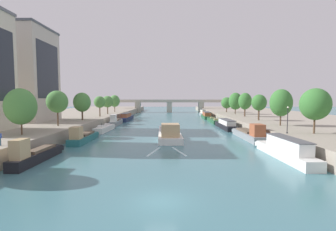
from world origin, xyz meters
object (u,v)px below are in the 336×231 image
Objects in this scene: moored_boat_left_near at (105,128)px; moored_boat_right_second at (203,113)px; moored_boat_right_near at (249,134)px; tree_left_by_lamp at (57,102)px; tree_left_distant at (82,102)px; moored_boat_right_far at (226,125)px; lamppost_right_bank at (288,119)px; moored_boat_left_lone at (36,154)px; moored_boat_left_end at (116,122)px; tree_right_second at (245,101)px; tree_left_midway at (21,107)px; moored_boat_right_gap_after at (285,150)px; tree_right_third at (235,101)px; moored_boat_left_gap_after at (127,117)px; barge_midriver at (169,132)px; tree_left_third at (115,101)px; tree_left_end_of_row at (100,102)px; moored_boat_right_end at (206,115)px; tree_right_past_mid at (281,103)px; tree_right_nearest at (259,103)px; tree_right_far at (315,104)px; bridge_far at (169,104)px; moored_boat_left_midway at (83,137)px; tree_left_nearest at (108,102)px; moored_boat_right_upstream at (214,120)px; tree_right_distant at (227,103)px.

moored_boat_left_near is 1.02× the size of moored_boat_right_second.
moored_boat_right_near is 37.41m from tree_left_by_lamp.
moored_boat_right_near is 2.00× the size of tree_left_distant.
moored_boat_right_far is 3.52× the size of lamppost_right_bank.
moored_boat_left_lone is 1.51× the size of tree_left_by_lamp.
moored_boat_left_end is 0.80× the size of moored_boat_right_far.
moored_boat_left_lone is 57.29m from tree_right_second.
tree_left_midway reaches higher than moored_boat_left_end.
moored_boat_right_gap_after is 1.27× the size of moored_boat_right_second.
moored_boat_left_end is 1.60× the size of tree_right_third.
moored_boat_left_gap_after is 2.19× the size of tree_right_second.
barge_midriver is 51.85m from tree_left_third.
moored_boat_right_near is at bearing -105.33° from tree_right_second.
tree_left_end_of_row is at bearing 131.21° from barge_midriver.
moored_boat_left_gap_after reaches higher than moored_boat_right_end.
tree_right_past_mid is at bearing -28.49° from moored_boat_left_end.
moored_boat_right_end is 2.30× the size of tree_left_by_lamp.
tree_right_nearest reaches higher than moored_boat_left_near.
tree_right_far is 10.77m from tree_right_past_mid.
tree_left_by_lamp reaches higher than barge_midriver.
moored_boat_left_gap_after is at bearing 128.75° from moored_boat_right_near.
tree_left_by_lamp is 1.00× the size of tree_right_far.
tree_right_third is at bearing 14.70° from tree_left_end_of_row.
tree_left_end_of_row is (-35.84, 25.73, 5.58)m from moored_boat_right_near.
bridge_far is (20.33, 59.19, -2.14)m from tree_left_end_of_row.
tree_left_by_lamp is (-6.36, -21.44, 6.00)m from moored_boat_left_end.
tree_right_third is (44.15, -11.64, 0.08)m from tree_left_third.
moored_boat_left_midway is 26.30m from moored_boat_left_end.
tree_right_nearest is at bearing 24.76° from moored_boat_left_midway.
moored_boat_right_end is at bearing 40.05° from moored_boat_left_end.
moored_boat_left_lone is 1.52× the size of tree_left_midway.
moored_boat_right_gap_after is 62.52m from moored_boat_right_end.
moored_boat_right_second is at bearing 35.08° from tree_left_nearest.
tree_left_by_lamp is (-6.75, -35.91, 5.88)m from moored_boat_left_gap_after.
tree_left_midway is 0.94× the size of tree_right_third.
moored_boat_right_upstream is 0.25× the size of bridge_far.
tree_right_second is (37.61, 2.75, 5.80)m from moored_boat_left_end.
tree_right_distant is at bearing 37.96° from tree_left_distant.
tree_left_midway reaches higher than bridge_far.
tree_left_end_of_row is at bearing 87.51° from tree_left_by_lamp.
tree_left_midway is (-6.64, -6.54, 5.54)m from moored_boat_left_midway.
tree_left_midway is (-36.48, -71.86, 5.35)m from moored_boat_right_second.
moored_boat_left_lone is at bearing -84.09° from tree_left_nearest.
moored_boat_right_near is 15.56m from moored_boat_right_far.
tree_right_third reaches higher than tree_right_nearest.
moored_boat_left_end is 0.77× the size of moored_boat_left_gap_after.
tree_left_third is at bearing 89.95° from tree_left_by_lamp.
moored_boat_right_end is (-0.59, 62.52, -0.13)m from moored_boat_right_gap_after.
moored_boat_right_upstream is 2.13× the size of tree_left_by_lamp.
moored_boat_left_midway is 33.84m from lamppost_right_bank.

